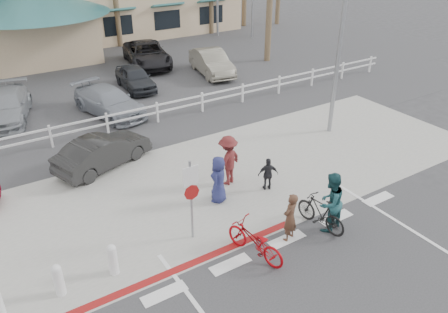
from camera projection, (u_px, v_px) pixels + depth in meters
ground at (300, 251)px, 12.49m from camera, size 140.00×140.00×0.00m
bike_path at (353, 295)px, 11.01m from camera, size 12.00×16.00×0.01m
sidewalk_plaza at (218, 181)px, 15.83m from camera, size 22.00×7.00×0.01m
cross_street at (169, 140)px, 18.81m from camera, size 40.00×5.00×0.01m
parking_lot at (99, 80)px, 25.86m from camera, size 50.00×16.00×0.01m
curb_red at (188, 265)px, 11.97m from camera, size 7.00×0.25×0.02m
rail_fence at (159, 112)px, 20.29m from camera, size 29.40×0.16×1.00m
sign_post at (191, 197)px, 12.36m from camera, size 0.50×0.10×2.90m
bollard_0 at (113, 259)px, 11.49m from camera, size 0.26×0.26×0.95m
bollard_1 at (58, 280)px, 10.84m from camera, size 0.26×0.26×0.95m
streetlight_0 at (342, 29)px, 17.50m from camera, size 0.60×2.00×9.00m
info_sign at (253, 1)px, 34.10m from camera, size 1.20×0.16×5.60m
bike_red at (255, 241)px, 12.07m from camera, size 1.14×2.08×1.04m
rider_red at (290, 217)px, 12.61m from camera, size 0.66×0.54×1.56m
bike_black at (321, 213)px, 13.23m from camera, size 0.74×1.83×1.07m
rider_black at (330, 202)px, 12.96m from camera, size 1.07×0.91×1.93m
pedestrian_a at (228, 160)px, 15.31m from camera, size 1.36×1.06×1.85m
pedestrian_child at (268, 174)px, 15.09m from camera, size 0.77×0.56×1.22m
pedestrian_b at (219, 179)px, 14.37m from camera, size 0.95×0.93×1.65m
car_white_sedan at (103, 152)px, 16.53m from camera, size 4.04×2.57×1.26m
lot_car_1 at (6, 106)px, 20.48m from camera, size 3.11×4.97×1.34m
lot_car_2 at (135, 78)px, 24.27m from camera, size 1.75×3.83×1.27m
lot_car_3 at (212, 62)px, 26.57m from camera, size 2.32×4.65×1.46m
lot_car_5 at (147, 54)px, 28.19m from camera, size 3.55×5.77×1.49m
lot_car_6 at (109, 102)px, 21.04m from camera, size 2.81×4.77×1.30m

